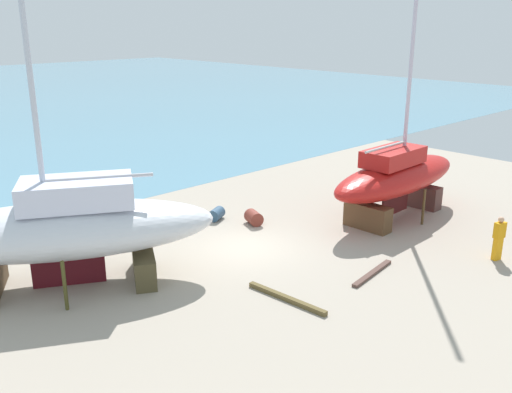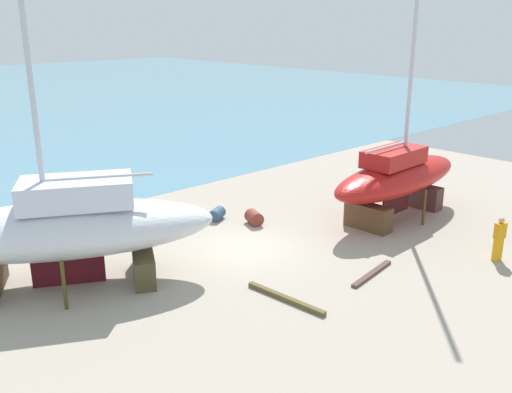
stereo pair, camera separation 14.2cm
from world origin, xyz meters
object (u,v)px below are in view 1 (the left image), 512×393
object	(u,v)px
sailboat_small_center	(397,176)
barrel_tipped_right	(216,214)
barrel_blue_faded	(254,218)
worker	(499,238)
sailboat_far_slipway	(66,228)

from	to	relation	value
sailboat_small_center	barrel_tipped_right	xyz separation A→B (m)	(-6.14, 5.31, -1.66)
sailboat_small_center	barrel_tipped_right	bearing A→B (deg)	137.79
sailboat_small_center	barrel_tipped_right	distance (m)	8.28
barrel_tipped_right	barrel_blue_faded	world-z (taller)	barrel_blue_faded
sailboat_small_center	barrel_blue_faded	world-z (taller)	sailboat_small_center
worker	barrel_tipped_right	size ratio (longest dim) A/B	2.16
sailboat_small_center	worker	world-z (taller)	sailboat_small_center
sailboat_far_slipway	barrel_blue_faded	distance (m)	8.77
sailboat_small_center	sailboat_far_slipway	size ratio (longest dim) A/B	0.89
sailboat_small_center	worker	distance (m)	5.64
sailboat_small_center	barrel_blue_faded	bearing A→B (deg)	143.71
barrel_tipped_right	barrel_blue_faded	xyz separation A→B (m)	(0.82, -1.59, 0.04)
sailboat_far_slipway	barrel_tipped_right	bearing A→B (deg)	-139.12
worker	barrel_blue_faded	bearing A→B (deg)	-142.64
worker	barrel_blue_faded	distance (m)	9.95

